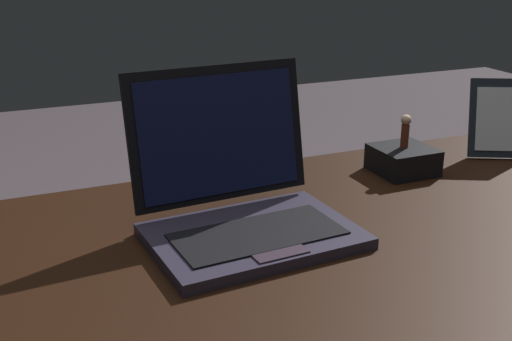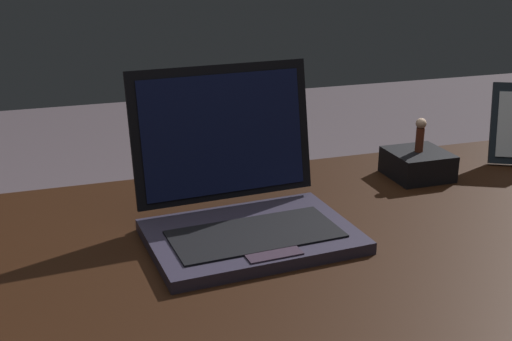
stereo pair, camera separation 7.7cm
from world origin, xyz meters
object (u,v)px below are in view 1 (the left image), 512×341
Objects in this scene: laptop_front at (242,202)px; figurine at (405,129)px; photo_frame at (498,119)px; figurine_stand at (403,160)px.

figurine is at bearing 18.66° from laptop_front.
figurine is (-0.23, -0.01, 0.01)m from photo_frame.
laptop_front reaches higher than figurine.
laptop_front is 1.96× the size of photo_frame.
laptop_front is 0.41m from figurine.
figurine_stand is at bearing 0.00° from figurine.
photo_frame reaches higher than figurine_stand.
figurine_stand is 0.06m from figurine.
photo_frame is 0.23m from figurine.
laptop_front reaches higher than figurine_stand.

